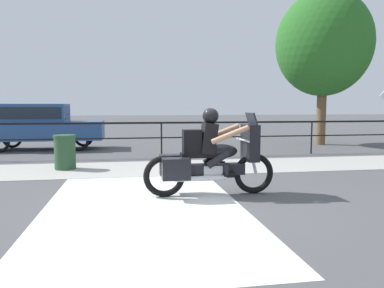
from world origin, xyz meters
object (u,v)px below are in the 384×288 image
trash_bin (65,152)px  tree_behind_sign (324,44)px  motorcycle (210,157)px  parked_car (41,124)px

trash_bin → tree_behind_sign: bearing=26.1°
motorcycle → tree_behind_sign: tree_behind_sign is taller
parked_car → trash_bin: bearing=-71.4°
motorcycle → trash_bin: motorcycle is taller
motorcycle → parked_car: (-4.66, 8.03, 0.26)m
motorcycle → trash_bin: 4.52m
motorcycle → trash_bin: (-3.05, 3.32, -0.26)m
motorcycle → trash_bin: size_ratio=2.72×
motorcycle → parked_car: size_ratio=0.56×
parked_car → trash_bin: size_ratio=4.87×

